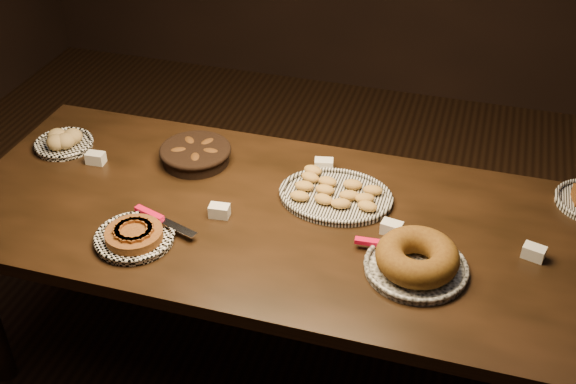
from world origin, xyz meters
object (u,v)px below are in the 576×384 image
(buffet_table, at_px, (292,234))
(bundt_cake_plate, at_px, (417,260))
(apple_tart_plate, at_px, (135,236))
(madeleine_platter, at_px, (335,194))

(buffet_table, height_order, bundt_cake_plate, bundt_cake_plate)
(apple_tart_plate, height_order, bundt_cake_plate, bundt_cake_plate)
(buffet_table, xyz_separation_m, apple_tart_plate, (-0.47, -0.27, 0.09))
(madeleine_platter, xyz_separation_m, bundt_cake_plate, (0.34, -0.31, 0.03))
(madeleine_platter, bearing_deg, bundt_cake_plate, -26.50)
(apple_tart_plate, bearing_deg, madeleine_platter, 49.39)
(apple_tart_plate, xyz_separation_m, madeleine_platter, (0.58, 0.42, -0.00))
(bundt_cake_plate, bearing_deg, buffet_table, 162.74)
(madeleine_platter, height_order, bundt_cake_plate, bundt_cake_plate)
(apple_tart_plate, distance_m, bundt_cake_plate, 0.93)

